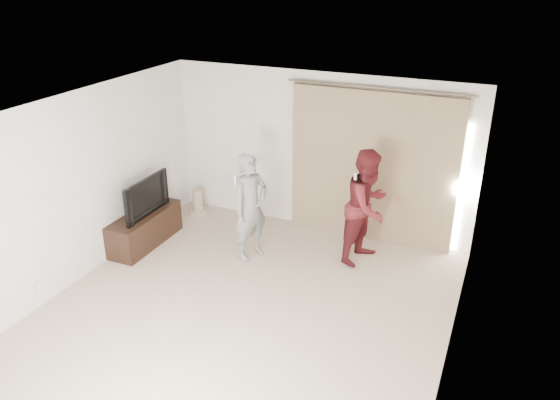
% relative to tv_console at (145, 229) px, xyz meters
% --- Properties ---
extents(floor, '(5.50, 5.50, 0.00)m').
position_rel_tv_console_xyz_m(floor, '(2.27, -1.07, -0.26)').
color(floor, '#BEA88E').
rests_on(floor, ground).
extents(wall_back, '(5.00, 0.04, 2.60)m').
position_rel_tv_console_xyz_m(wall_back, '(2.27, 1.68, 1.04)').
color(wall_back, white).
rests_on(wall_back, ground).
extents(wall_left, '(0.04, 5.50, 2.60)m').
position_rel_tv_console_xyz_m(wall_left, '(-0.23, -1.07, 1.04)').
color(wall_left, white).
rests_on(wall_left, ground).
extents(ceiling, '(5.00, 5.50, 0.01)m').
position_rel_tv_console_xyz_m(ceiling, '(2.27, -1.07, 2.34)').
color(ceiling, silver).
rests_on(ceiling, wall_back).
extents(curtain, '(2.80, 0.11, 2.46)m').
position_rel_tv_console_xyz_m(curtain, '(3.18, 1.61, 0.94)').
color(curtain, '#98795D').
rests_on(curtain, ground).
extents(tv_console, '(0.47, 1.37, 0.53)m').
position_rel_tv_console_xyz_m(tv_console, '(0.00, 0.00, 0.00)').
color(tv_console, black).
rests_on(tv_console, ground).
extents(tv, '(0.14, 1.04, 0.60)m').
position_rel_tv_console_xyz_m(tv, '(0.00, 0.00, 0.56)').
color(tv, black).
rests_on(tv, tv_console).
extents(scratching_post, '(0.34, 0.34, 0.45)m').
position_rel_tv_console_xyz_m(scratching_post, '(0.16, 1.31, -0.08)').
color(scratching_post, '#C7AC88').
rests_on(scratching_post, ground).
extents(person_man, '(0.59, 0.70, 1.63)m').
position_rel_tv_console_xyz_m(person_man, '(1.71, 0.32, 0.55)').
color(person_man, slate).
rests_on(person_man, ground).
extents(person_woman, '(0.87, 1.00, 1.73)m').
position_rel_tv_console_xyz_m(person_woman, '(3.31, 0.93, 0.60)').
color(person_woman, '#55171C').
rests_on(person_woman, ground).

